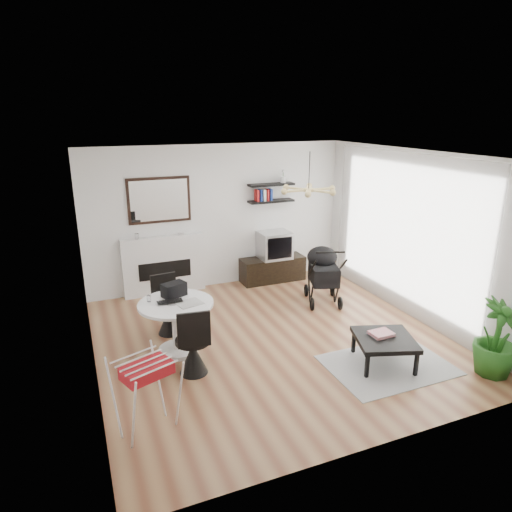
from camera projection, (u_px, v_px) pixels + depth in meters
name	position (u px, v px, depth m)	size (l,w,h in m)	color
floor	(272.00, 339.00, 6.83)	(5.00, 5.00, 0.00)	brown
ceiling	(274.00, 155.00, 6.01)	(5.00, 5.00, 0.00)	white
wall_back	(219.00, 217.00, 8.62)	(5.00, 5.00, 0.00)	white
wall_left	(85.00, 276.00, 5.51)	(5.00, 5.00, 0.00)	white
wall_right	(415.00, 235.00, 7.33)	(5.00, 5.00, 0.00)	white
sheer_curtain	(401.00, 233.00, 7.47)	(0.04, 3.60, 2.60)	white
fireplace	(164.00, 258.00, 8.36)	(1.50, 0.17, 2.16)	white
shelf_lower	(271.00, 201.00, 8.81)	(0.90, 0.25, 0.04)	black
shelf_upper	(271.00, 185.00, 8.71)	(0.90, 0.25, 0.04)	black
pendant_lamp	(309.00, 190.00, 6.70)	(0.90, 0.90, 0.10)	tan
tv_console	(273.00, 269.00, 9.13)	(1.28, 0.45, 0.48)	black
crt_tv	(274.00, 245.00, 8.98)	(0.61, 0.53, 0.53)	silver
dining_table	(177.00, 320.00, 6.31)	(1.03, 1.03, 0.76)	white
laptop	(171.00, 303.00, 6.17)	(0.35, 0.22, 0.03)	black
black_bag	(174.00, 290.00, 6.42)	(0.33, 0.20, 0.20)	black
newspaper	(189.00, 303.00, 6.20)	(0.33, 0.27, 0.01)	silver
drinking_glass	(149.00, 298.00, 6.25)	(0.05, 0.05, 0.09)	white
chair_far	(169.00, 315.00, 6.94)	(0.43, 0.45, 0.90)	black
chair_near	(193.00, 353.00, 5.84)	(0.45, 0.47, 0.94)	black
drying_rack	(147.00, 395.00, 4.72)	(0.72, 0.70, 0.85)	white
stroller	(323.00, 276.00, 8.07)	(0.80, 0.99, 1.09)	black
rug	(388.00, 365.00, 6.11)	(1.61, 1.17, 0.01)	gray
coffee_table	(385.00, 340.00, 6.05)	(0.95, 0.95, 0.38)	black
magazines	(381.00, 334.00, 6.09)	(0.30, 0.23, 0.04)	#E0384C
potted_plant	(497.00, 338.00, 5.78)	(0.56, 0.56, 1.01)	#245F1B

